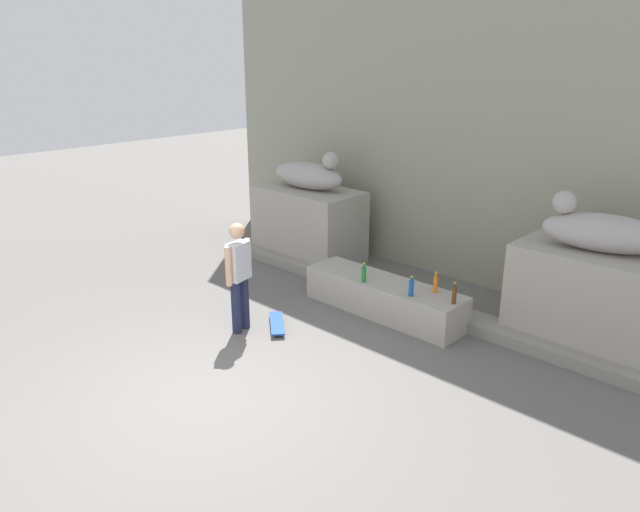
# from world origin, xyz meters

# --- Properties ---
(ground_plane) EXTENTS (40.00, 40.00, 0.00)m
(ground_plane) POSITION_xyz_m (0.00, 0.00, 0.00)
(ground_plane) COLOR #605E5B
(facade_wall) EXTENTS (11.61, 0.60, 6.17)m
(facade_wall) POSITION_xyz_m (0.00, 5.82, 3.09)
(facade_wall) COLOR gray
(facade_wall) RESTS_ON ground_plane
(pedestal_left) EXTENTS (2.15, 1.19, 1.41)m
(pedestal_left) POSITION_xyz_m (-2.79, 4.52, 0.71)
(pedestal_left) COLOR #A39E93
(pedestal_left) RESTS_ON ground_plane
(pedestal_right) EXTENTS (2.15, 1.19, 1.41)m
(pedestal_right) POSITION_xyz_m (2.79, 4.52, 0.71)
(pedestal_right) COLOR #A39E93
(pedestal_right) RESTS_ON ground_plane
(statue_reclining_left) EXTENTS (1.65, 0.71, 0.78)m
(statue_reclining_left) POSITION_xyz_m (-2.75, 4.52, 1.70)
(statue_reclining_left) COLOR #A9A4A1
(statue_reclining_left) RESTS_ON pedestal_left
(statue_reclining_right) EXTENTS (1.68, 0.89, 0.78)m
(statue_reclining_right) POSITION_xyz_m (2.75, 4.51, 1.70)
(statue_reclining_right) COLOR #A9A4A1
(statue_reclining_right) RESTS_ON pedestal_right
(ledge_block) EXTENTS (2.73, 0.73, 0.55)m
(ledge_block) POSITION_xyz_m (0.00, 3.40, 0.27)
(ledge_block) COLOR #A39E93
(ledge_block) RESTS_ON ground_plane
(skater) EXTENTS (0.27, 0.53, 1.67)m
(skater) POSITION_xyz_m (-1.17, 1.44, 0.92)
(skater) COLOR #1E233F
(skater) RESTS_ON ground_plane
(skateboard) EXTENTS (0.74, 0.66, 0.08)m
(skateboard) POSITION_xyz_m (-0.85, 1.87, 0.06)
(skateboard) COLOR navy
(skateboard) RESTS_ON ground_plane
(bottle_blue) EXTENTS (0.08, 0.08, 0.31)m
(bottle_blue) POSITION_xyz_m (0.65, 3.19, 0.68)
(bottle_blue) COLOR #194C99
(bottle_blue) RESTS_ON ledge_block
(bottle_green) EXTENTS (0.07, 0.07, 0.31)m
(bottle_green) POSITION_xyz_m (-0.21, 3.14, 0.68)
(bottle_green) COLOR #1E722D
(bottle_green) RESTS_ON ledge_block
(bottle_brown) EXTENTS (0.07, 0.07, 0.33)m
(bottle_brown) POSITION_xyz_m (1.26, 3.38, 0.69)
(bottle_brown) COLOR #593314
(bottle_brown) RESTS_ON ledge_block
(bottle_orange) EXTENTS (0.07, 0.07, 0.32)m
(bottle_orange) POSITION_xyz_m (0.84, 3.55, 0.69)
(bottle_orange) COLOR orange
(bottle_orange) RESTS_ON ledge_block
(stair_step) EXTENTS (7.73, 0.50, 0.18)m
(stair_step) POSITION_xyz_m (0.00, 3.90, 0.09)
(stair_step) COLOR gray
(stair_step) RESTS_ON ground_plane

